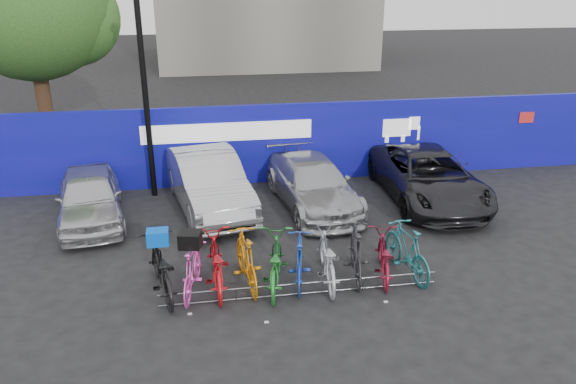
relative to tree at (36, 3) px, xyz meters
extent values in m
plane|color=black|center=(6.77, -10.06, -5.07)|extent=(100.00, 100.00, 0.00)
cube|color=#091081|center=(6.77, -4.06, -3.87)|extent=(22.00, 0.15, 2.40)
cube|color=white|center=(5.77, -4.16, -3.42)|extent=(5.00, 0.02, 0.55)
cube|color=white|center=(10.97, -4.16, -3.52)|extent=(1.20, 0.02, 0.90)
cube|color=red|center=(15.27, -4.16, -3.37)|extent=(0.50, 0.02, 0.35)
cylinder|color=#382314|center=(-0.23, -0.06, -3.07)|extent=(0.50, 0.50, 4.00)
sphere|color=#25541A|center=(0.97, 0.24, -0.47)|extent=(3.20, 3.20, 3.20)
cylinder|color=black|center=(3.57, -4.66, -2.07)|extent=(0.16, 0.16, 6.00)
cylinder|color=#595B60|center=(6.77, -10.66, -4.79)|extent=(5.60, 0.03, 0.03)
cylinder|color=#595B60|center=(6.77, -10.66, -5.02)|extent=(5.60, 0.03, 0.03)
cylinder|color=#595B60|center=(4.17, -10.66, -4.93)|extent=(0.03, 0.03, 0.28)
cylinder|color=#595B60|center=(5.47, -10.66, -4.93)|extent=(0.03, 0.03, 0.28)
cylinder|color=#595B60|center=(6.77, -10.66, -4.93)|extent=(0.03, 0.03, 0.28)
cylinder|color=#595B60|center=(8.07, -10.66, -4.93)|extent=(0.03, 0.03, 0.28)
cylinder|color=#595B60|center=(9.37, -10.66, -4.93)|extent=(0.03, 0.03, 0.28)
imported|color=#B5B5BA|center=(2.09, -6.22, -4.40)|extent=(2.18, 4.10, 1.33)
imported|color=#A4A5A9|center=(5.11, -5.86, -4.30)|extent=(2.50, 4.88, 1.53)
imported|color=#9FA1A4|center=(7.93, -6.14, -4.42)|extent=(2.33, 4.65, 1.30)
imported|color=black|center=(11.19, -6.27, -4.37)|extent=(2.49, 5.10, 1.40)
imported|color=black|center=(4.04, -10.10, -4.52)|extent=(1.17, 2.20, 1.10)
imported|color=#ED50C1|center=(4.65, -10.18, -4.55)|extent=(0.81, 1.78, 1.03)
imported|color=red|center=(5.12, -10.04, -4.52)|extent=(0.79, 2.09, 1.09)
imported|color=orange|center=(5.75, -10.04, -4.49)|extent=(0.76, 1.97, 1.15)
imported|color=#207B29|center=(6.31, -10.18, -4.53)|extent=(1.08, 2.14, 1.07)
imported|color=#1D40AB|center=(6.83, -10.17, -4.54)|extent=(0.81, 1.81, 1.05)
imported|color=#A6A9AE|center=(7.40, -10.15, -4.52)|extent=(0.92, 2.14, 1.09)
imported|color=#272729|center=(8.04, -10.10, -4.50)|extent=(0.85, 1.95, 1.13)
imported|color=maroon|center=(8.62, -10.18, -4.59)|extent=(1.03, 1.91, 0.95)
imported|color=#1F6B70|center=(9.14, -10.17, -4.50)|extent=(0.82, 1.95, 1.14)
cube|color=blue|center=(4.04, -10.10, -3.82)|extent=(0.42, 0.32, 0.30)
cube|color=black|center=(4.65, -10.18, -3.88)|extent=(0.49, 0.45, 0.31)
camera|label=1|loc=(4.95, -20.16, 1.00)|focal=35.00mm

